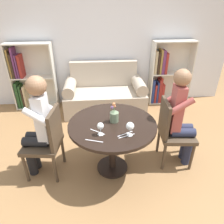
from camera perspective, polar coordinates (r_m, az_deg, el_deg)
ground_plane at (r=2.76m, az=0.10°, el=-15.58°), size 16.00×16.00×0.00m
back_wall at (r=4.12m, az=-2.71°, el=20.68°), size 5.20×0.05×2.70m
round_table at (r=2.39m, az=0.11°, el=-5.65°), size 1.03×1.03×0.70m
couch at (r=3.99m, az=-2.08°, el=4.88°), size 1.54×0.80×0.92m
bookshelf_left at (r=4.33m, az=-22.81°, el=9.09°), size 0.83×0.28×1.29m
bookshelf_right at (r=4.38m, az=14.73°, el=10.28°), size 0.83×0.28×1.29m
chair_left at (r=2.52m, az=-17.96°, el=-7.62°), size 0.47×0.47×0.90m
chair_right at (r=2.68m, az=16.72°, el=-4.97°), size 0.46×0.46×0.90m
person_left at (r=2.45m, az=-20.48°, el=-3.56°), size 0.44×0.37×1.29m
person_right at (r=2.61m, az=19.17°, el=-1.54°), size 0.44×0.37×1.30m
wine_glass_left at (r=2.08m, az=-3.33°, el=-4.15°), size 0.07×0.07×0.14m
wine_glass_right at (r=2.08m, az=5.18°, el=-4.15°), size 0.09×0.09×0.16m
flower_vase at (r=2.32m, az=0.62°, el=-1.12°), size 0.10×0.10×0.25m
knife_left_setting at (r=2.12m, az=4.20°, el=-6.84°), size 0.18×0.07×0.00m
fork_left_setting at (r=2.18m, az=-4.18°, el=-5.63°), size 0.16×0.12×0.00m
knife_right_setting at (r=2.05m, az=-5.14°, el=-8.20°), size 0.18×0.07×0.00m
fork_right_setting at (r=2.15m, az=3.78°, el=-6.23°), size 0.18×0.09×0.00m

